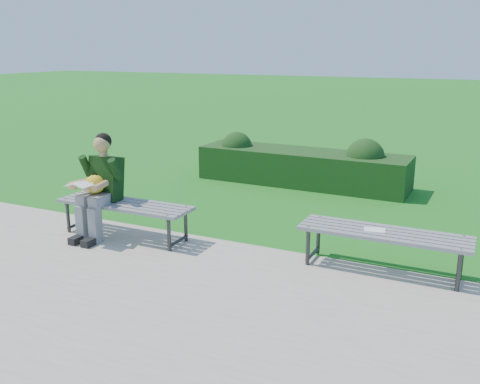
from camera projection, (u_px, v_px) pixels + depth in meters
name	position (u px, v px, depth m)	size (l,w,h in m)	color
ground	(241.00, 244.00, 6.64)	(80.00, 80.00, 0.00)	#156E17
walkway	(162.00, 302.00, 5.12)	(30.00, 3.50, 0.02)	#B2AD93
hedge	(304.00, 165.00, 9.51)	(3.75, 1.00, 0.90)	#114113
bench_left	(125.00, 207.00, 6.76)	(1.80, 0.50, 0.46)	slate
bench_right	(384.00, 236.00, 5.71)	(1.80, 0.50, 0.46)	slate
seated_boy	(99.00, 183.00, 6.73)	(0.56, 0.76, 1.31)	gray
paper_sheet	(375.00, 230.00, 5.73)	(0.25, 0.20, 0.01)	white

